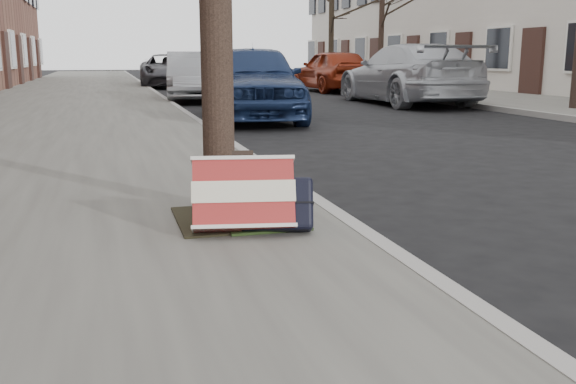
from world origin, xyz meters
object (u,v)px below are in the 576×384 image
object	(u,v)px
suitcase_red	(244,195)
car_near_front	(252,81)
car_near_mid	(194,76)
suitcase_navy	(276,203)

from	to	relation	value
suitcase_red	car_near_front	bearing A→B (deg)	87.45
car_near_mid	car_near_front	bearing A→B (deg)	-80.28
suitcase_red	suitcase_navy	xyz separation A→B (m)	(0.20, -0.04, -0.06)
suitcase_navy	suitcase_red	bearing A→B (deg)	-176.35
suitcase_red	car_near_front	size ratio (longest dim) A/B	0.15
suitcase_navy	car_near_front	xyz separation A→B (m)	(1.80, 8.64, 0.45)
suitcase_red	car_near_mid	bearing A→B (deg)	94.14
car_near_front	car_near_mid	size ratio (longest dim) A/B	1.06
suitcase_navy	car_near_mid	bearing A→B (deg)	99.11
car_near_front	car_near_mid	distance (m)	5.97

